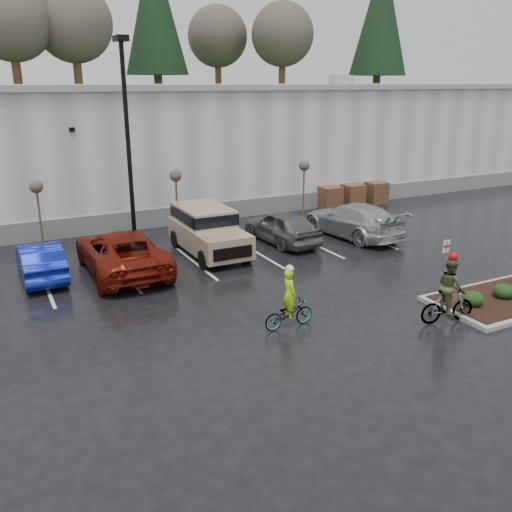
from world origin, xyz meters
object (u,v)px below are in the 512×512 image
sapling_mid (176,179)px  car_blue (40,260)px  car_red (122,252)px  sapling_east (304,169)px  fire_lane_sign (445,261)px  lamppost (127,121)px  car_grey (282,227)px  car_far_silver (352,220)px  suv_tan (209,232)px  pallet_stack_a (330,198)px  sapling_west (37,190)px  pallet_stack_c (376,192)px  cyclist_olive (448,297)px  pallet_stack_b (352,195)px  cyclist_hivis (289,308)px

sapling_mid → car_blue: size_ratio=0.73×
car_red → sapling_east: bearing=-157.0°
fire_lane_sign → lamppost: bearing=123.5°
lamppost → car_blue: lamppost is taller
lamppost → car_red: size_ratio=1.50×
car_blue → car_grey: size_ratio=0.94×
car_blue → car_far_silver: 14.51m
car_red → lamppost: bearing=-111.4°
fire_lane_sign → car_far_silver: 8.45m
suv_tan → car_grey: (3.78, 0.12, -0.24)m
sapling_east → pallet_stack_a: 3.39m
sapling_west → sapling_east: (14.00, 0.00, 0.00)m
sapling_east → pallet_stack_c: (6.00, 1.00, -2.05)m
sapling_east → car_grey: 5.84m
sapling_mid → car_grey: bearing=-47.1°
sapling_east → car_far_silver: 5.03m
car_far_silver → cyclist_olive: (-3.47, -9.66, 0.02)m
pallet_stack_b → car_far_silver: (-4.23, -5.66, 0.16)m
sapling_east → car_far_silver: sapling_east is taller
car_grey → pallet_stack_a: bearing=-144.7°
car_red → suv_tan: bearing=-170.8°
pallet_stack_a → sapling_west: bearing=-176.5°
sapling_west → sapling_east: same height
sapling_mid → cyclist_hivis: bearing=-93.1°
cyclist_hivis → pallet_stack_b: bearing=-44.8°
sapling_west → fire_lane_sign: bearing=-47.3°
lamppost → sapling_east: lamppost is taller
pallet_stack_a → car_grey: bearing=-140.8°
sapling_west → pallet_stack_c: bearing=2.9°
pallet_stack_b → car_blue: bearing=-165.0°
cyclist_hivis → cyclist_olive: 5.07m
lamppost → suv_tan: lamppost is taller
pallet_stack_a → car_blue: car_blue is taller
car_blue → car_red: (3.00, -0.80, 0.14)m
pallet_stack_b → cyclist_hivis: cyclist_hivis is taller
sapling_mid → car_far_silver: size_ratio=0.56×
car_red → cyclist_olive: 12.43m
sapling_west → pallet_stack_a: 16.66m
pallet_stack_a → car_blue: bearing=-163.6°
suv_tan → car_grey: 3.79m
pallet_stack_c → car_blue: size_ratio=0.31×
pallet_stack_c → cyclist_olive: bearing=-121.8°
car_red → pallet_stack_a: bearing=-157.1°
suv_tan → cyclist_olive: bearing=-68.5°
lamppost → pallet_stack_b: 15.19m
cyclist_olive → cyclist_hivis: bearing=78.1°
car_grey → cyclist_olive: size_ratio=1.98×
sapling_mid → car_blue: (-7.02, -4.02, -2.01)m
sapling_mid → pallet_stack_c: 13.69m
cyclist_hivis → car_red: bearing=22.1°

